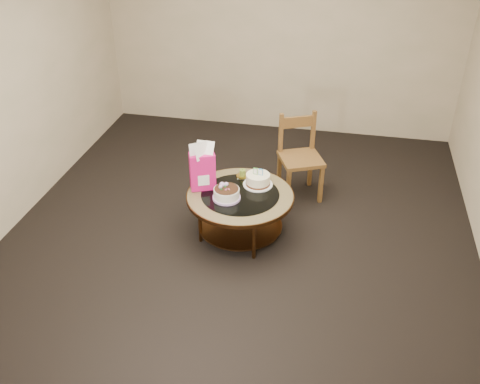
% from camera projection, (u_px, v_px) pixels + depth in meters
% --- Properties ---
extents(ground, '(5.00, 5.00, 0.00)m').
position_uv_depth(ground, '(240.00, 233.00, 5.27)').
color(ground, black).
rests_on(ground, ground).
extents(room_walls, '(4.52, 5.02, 2.61)m').
position_uv_depth(room_walls, '(240.00, 84.00, 4.45)').
color(room_walls, '#C2AC93').
rests_on(room_walls, ground).
extents(coffee_table, '(1.02, 1.02, 0.46)m').
position_uv_depth(coffee_table, '(240.00, 201.00, 5.07)').
color(coffee_table, '#543218').
rests_on(coffee_table, ground).
extents(decorated_cake, '(0.26, 0.26, 0.15)m').
position_uv_depth(decorated_cake, '(226.00, 194.00, 4.93)').
color(decorated_cake, '#C49FE0').
rests_on(decorated_cake, coffee_table).
extents(cream_cake, '(0.29, 0.29, 0.18)m').
position_uv_depth(cream_cake, '(258.00, 180.00, 5.13)').
color(cream_cake, white).
rests_on(cream_cake, coffee_table).
extents(gift_bag, '(0.27, 0.23, 0.47)m').
position_uv_depth(gift_bag, '(202.00, 166.00, 5.00)').
color(gift_bag, '#F01687').
rests_on(gift_bag, coffee_table).
extents(pillar_candle, '(0.12, 0.12, 0.09)m').
position_uv_depth(pillar_candle, '(243.00, 175.00, 5.27)').
color(pillar_candle, '#F1DB63').
rests_on(pillar_candle, coffee_table).
extents(dining_chair, '(0.55, 0.55, 0.90)m').
position_uv_depth(dining_chair, '(300.00, 156.00, 5.65)').
color(dining_chair, brown).
rests_on(dining_chair, ground).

